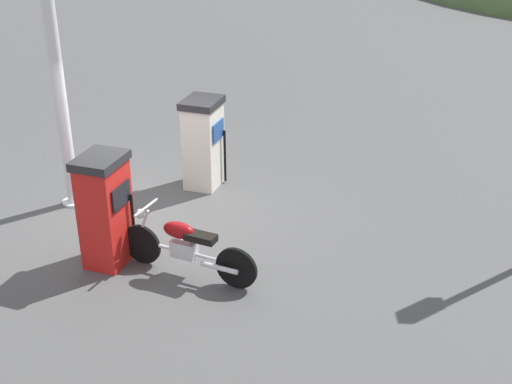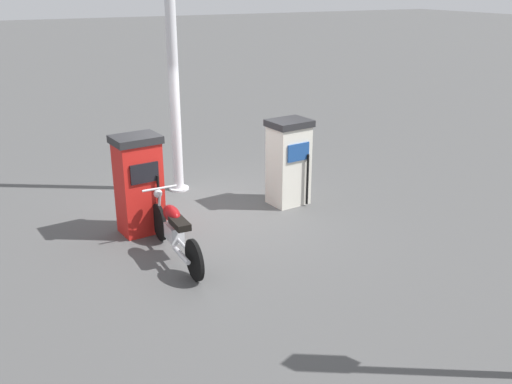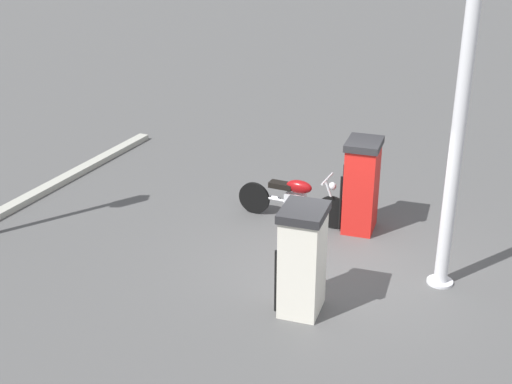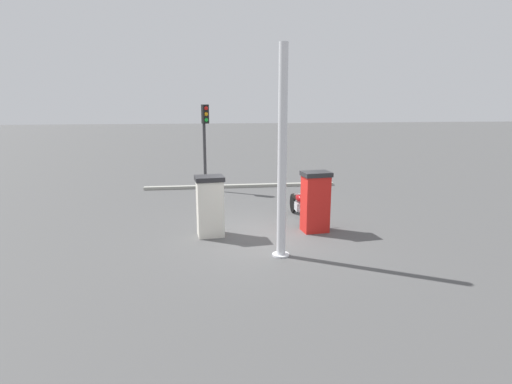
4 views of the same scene
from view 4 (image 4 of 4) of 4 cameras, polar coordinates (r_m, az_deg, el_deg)
The scene contains 7 objects.
ground_plane at distance 10.94m, azimuth 1.15°, elevation -5.99°, with size 120.00×120.00×0.00m, color #4C4C4C.
fuel_pump_near at distance 11.12m, azimuth 8.33°, elevation -1.31°, with size 0.65×0.80×1.66m.
fuel_pump_far at distance 10.70m, azimuth -6.49°, elevation -1.94°, with size 0.68×0.80×1.61m.
motorcycle_near_pump at distance 12.26m, azimuth 6.04°, elevation -1.75°, with size 2.12×0.56×0.94m.
roadside_traffic_light at distance 16.13m, azimuth -7.19°, elevation 8.35°, with size 0.40×0.30×3.39m.
canopy_support_pole at distance 8.95m, azimuth 3.70°, elevation 4.78°, with size 0.40×0.40×4.69m.
road_edge_kerb at distance 16.95m, azimuth -2.13°, elevation 0.87°, with size 0.30×7.91×0.12m.
Camera 4 is at (-10.25, 1.62, 3.46)m, focal length 28.46 mm.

